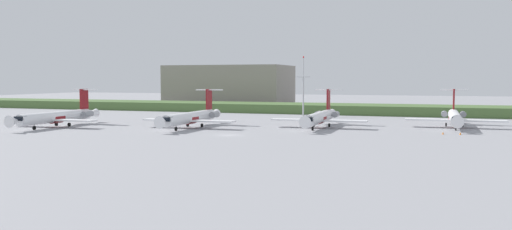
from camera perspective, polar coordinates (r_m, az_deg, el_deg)
ground_plane at (r=138.36m, az=1.58°, el=-0.92°), size 500.00×500.00×0.00m
grass_berm at (r=182.94m, az=5.82°, el=0.72°), size 320.00×20.00×3.03m
regional_jet_nearest at (r=137.32m, az=-20.51°, el=-0.14°), size 22.81×31.00×9.00m
regional_jet_second at (r=127.33m, az=-6.94°, el=-0.22°), size 22.81×31.00×9.00m
regional_jet_third at (r=127.83m, az=6.88°, el=-0.20°), size 22.81×31.00×9.00m
regional_jet_fourth at (r=135.86m, az=20.55°, el=-0.18°), size 22.81×31.00×9.00m
antenna_mast at (r=167.30m, az=5.09°, el=2.59°), size 4.40×0.50×18.65m
distant_hangar at (r=223.70m, az=-2.83°, el=3.12°), size 49.33×29.11×17.10m
safety_cone_front_marker at (r=118.11m, az=19.42°, el=-1.84°), size 0.44×0.44×0.55m
safety_cone_mid_marker at (r=118.45m, az=21.06°, el=-1.86°), size 0.44×0.44×0.55m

